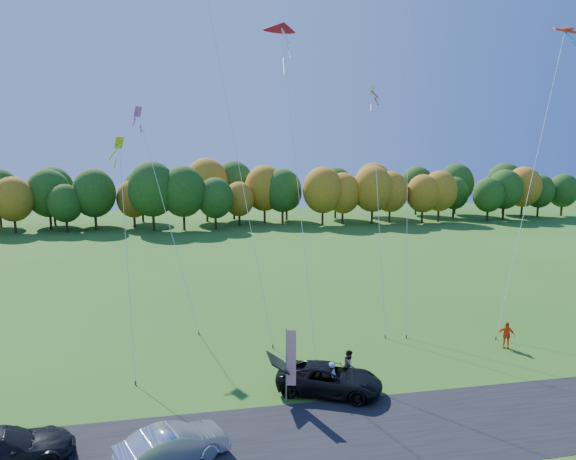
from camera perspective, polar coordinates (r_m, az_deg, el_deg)
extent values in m
plane|color=#235A17|center=(26.01, 2.66, -17.52)|extent=(160.00, 160.00, 0.00)
cube|color=black|center=(22.61, 5.24, -21.89)|extent=(90.00, 6.00, 0.01)
imported|color=black|center=(25.68, 4.64, -16.16)|extent=(5.54, 4.22, 1.40)
imported|color=silver|center=(21.16, -12.67, -22.29)|extent=(4.38, 2.92, 1.37)
imported|color=silver|center=(25.49, 4.98, -16.10)|extent=(0.54, 0.68, 1.62)
imported|color=gray|center=(27.00, 6.83, -14.70)|extent=(0.87, 0.95, 1.57)
imported|color=#F14D16|center=(33.35, 23.08, -10.67)|extent=(0.99, 0.85, 1.60)
cylinder|color=#999999|center=(24.35, -0.19, -14.79)|extent=(0.06, 0.06, 3.57)
cube|color=red|center=(24.20, 0.36, -14.03)|extent=(0.44, 0.13, 2.67)
cube|color=navy|center=(23.86, 0.34, -11.81)|extent=(0.44, 0.12, 0.70)
cylinder|color=#4C3F33|center=(31.06, -1.70, -12.77)|extent=(0.08, 0.08, 0.20)
cylinder|color=#4C3F33|center=(33.33, 13.02, -11.45)|extent=(0.08, 0.08, 0.20)
cylinder|color=#4C3F33|center=(28.25, 3.17, -15.06)|extent=(0.08, 0.08, 0.20)
cone|color=red|center=(36.99, -0.72, 21.66)|extent=(2.39, 1.83, 2.61)
cylinder|color=#4C3F33|center=(34.71, 22.10, -11.07)|extent=(0.08, 0.08, 0.20)
cube|color=red|center=(42.87, 28.43, 18.94)|extent=(3.19, 1.11, 1.22)
cylinder|color=#4C3F33|center=(27.69, -16.59, -15.95)|extent=(0.08, 0.08, 0.20)
cube|color=#D1CD16|center=(32.36, -18.26, 9.22)|extent=(1.18, 1.18, 1.40)
cylinder|color=#4C3F33|center=(33.06, 10.75, -11.55)|extent=(0.08, 0.08, 0.20)
cube|color=white|center=(37.91, 9.29, 15.17)|extent=(1.24, 1.24, 1.47)
cylinder|color=#4C3F33|center=(33.56, -9.88, -11.21)|extent=(0.08, 0.08, 0.20)
cube|color=#EB4EC1|center=(38.49, -16.34, 12.51)|extent=(1.24, 1.24, 1.47)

